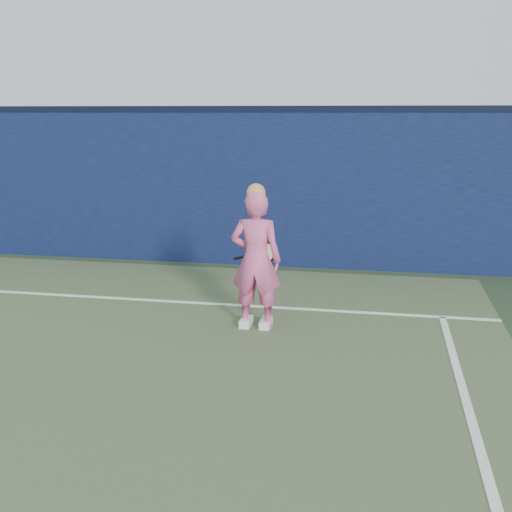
# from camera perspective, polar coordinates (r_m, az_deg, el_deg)

# --- Properties ---
(backstop_wall) EXTENTS (24.00, 0.40, 2.50)m
(backstop_wall) POSITION_cam_1_polar(r_m,az_deg,el_deg) (11.22, -9.87, 6.09)
(backstop_wall) COLOR black
(backstop_wall) RESTS_ON ground
(wall_cap) EXTENTS (24.00, 0.42, 0.10)m
(wall_cap) POSITION_cam_1_polar(r_m,az_deg,el_deg) (11.15, -10.13, 12.74)
(wall_cap) COLOR black
(wall_cap) RESTS_ON backstop_wall
(player) EXTENTS (0.59, 0.39, 1.71)m
(player) POSITION_cam_1_polar(r_m,az_deg,el_deg) (7.46, 0.00, -0.32)
(player) COLOR #D9548B
(player) RESTS_ON ground
(racket) EXTENTS (0.55, 0.13, 0.30)m
(racket) POSITION_cam_1_polar(r_m,az_deg,el_deg) (7.88, 0.54, 0.27)
(racket) COLOR black
(racket) RESTS_ON ground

